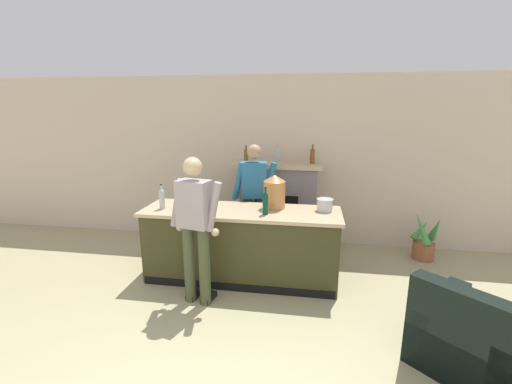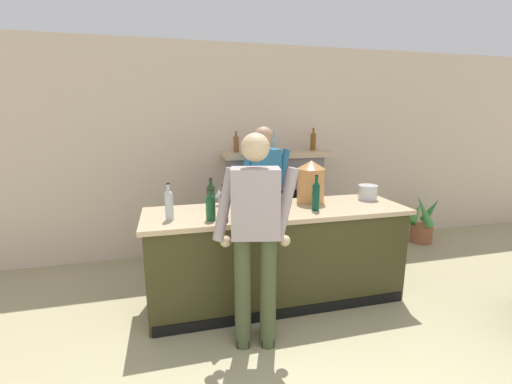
# 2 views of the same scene
# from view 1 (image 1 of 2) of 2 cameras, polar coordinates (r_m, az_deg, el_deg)

# --- Properties ---
(wall_back_panel) EXTENTS (12.00, 0.07, 2.75)m
(wall_back_panel) POSITION_cam_1_polar(r_m,az_deg,el_deg) (5.79, -1.64, 5.30)
(wall_back_panel) COLOR beige
(wall_back_panel) RESTS_ON ground_plane
(bar_counter) EXTENTS (2.55, 0.77, 0.96)m
(bar_counter) POSITION_cam_1_polar(r_m,az_deg,el_deg) (4.56, -2.46, -8.74)
(bar_counter) COLOR #3A371A
(bar_counter) RESTS_ON ground_plane
(fireplace_stone) EXTENTS (1.38, 0.52, 1.69)m
(fireplace_stone) POSITION_cam_1_polar(r_m,az_deg,el_deg) (5.60, 3.64, -2.02)
(fireplace_stone) COLOR gray
(fireplace_stone) RESTS_ON ground_plane
(armchair_black) EXTENTS (1.23, 1.24, 0.85)m
(armchair_black) POSITION_cam_1_polar(r_m,az_deg,el_deg) (3.73, 32.32, -20.28)
(armchair_black) COLOR black
(armchair_black) RESTS_ON ground_plane
(potted_plant_corner) EXTENTS (0.45, 0.47, 0.75)m
(potted_plant_corner) POSITION_cam_1_polar(r_m,az_deg,el_deg) (5.78, 26.27, -7.46)
(potted_plant_corner) COLOR #995939
(potted_plant_corner) RESTS_ON ground_plane
(person_customer) EXTENTS (0.65, 0.36, 1.72)m
(person_customer) POSITION_cam_1_polar(r_m,az_deg,el_deg) (3.91, -10.08, -5.49)
(person_customer) COLOR #434C2E
(person_customer) RESTS_ON ground_plane
(person_bartender) EXTENTS (0.65, 0.34, 1.73)m
(person_bartender) POSITION_cam_1_polar(r_m,az_deg,el_deg) (5.07, -0.31, -0.78)
(person_bartender) COLOR #343C46
(person_bartender) RESTS_ON ground_plane
(copper_dispenser) EXTENTS (0.29, 0.32, 0.44)m
(copper_dispenser) POSITION_cam_1_polar(r_m,az_deg,el_deg) (4.44, 3.09, 0.11)
(copper_dispenser) COLOR #BF7E44
(copper_dispenser) RESTS_ON bar_counter
(ice_bucket_steel) EXTENTS (0.21, 0.21, 0.16)m
(ice_bucket_steel) POSITION_cam_1_polar(r_m,az_deg,el_deg) (4.43, 11.39, -2.11)
(ice_bucket_steel) COLOR silver
(ice_bucket_steel) RESTS_ON bar_counter
(wine_bottle_burgundy_dark) EXTENTS (0.07, 0.07, 0.33)m
(wine_bottle_burgundy_dark) POSITION_cam_1_polar(r_m,az_deg,el_deg) (4.25, -10.88, -1.83)
(wine_bottle_burgundy_dark) COLOR #551422
(wine_bottle_burgundy_dark) RESTS_ON bar_counter
(wine_bottle_chardonnay_pale) EXTENTS (0.07, 0.07, 0.34)m
(wine_bottle_chardonnay_pale) POSITION_cam_1_polar(r_m,az_deg,el_deg) (4.18, 1.57, -1.76)
(wine_bottle_chardonnay_pale) COLOR #093D29
(wine_bottle_chardonnay_pale) RESTS_ON bar_counter
(wine_bottle_rose_blush) EXTENTS (0.08, 0.08, 0.27)m
(wine_bottle_rose_blush) POSITION_cam_1_polar(r_m,az_deg,el_deg) (4.36, -11.79, -1.73)
(wine_bottle_rose_blush) COLOR #194F2A
(wine_bottle_rose_blush) RESTS_ON bar_counter
(wine_bottle_port_short) EXTENTS (0.08, 0.08, 0.31)m
(wine_bottle_port_short) POSITION_cam_1_polar(r_m,az_deg,el_deg) (4.67, -9.67, -0.44)
(wine_bottle_port_short) COLOR #1E381B
(wine_bottle_port_short) RESTS_ON bar_counter
(wine_bottle_cabernet_heavy) EXTENTS (0.08, 0.08, 0.34)m
(wine_bottle_cabernet_heavy) POSITION_cam_1_polar(r_m,az_deg,el_deg) (4.29, -8.61, -1.45)
(wine_bottle_cabernet_heavy) COLOR #1A4120
(wine_bottle_cabernet_heavy) RESTS_ON bar_counter
(wine_bottle_riesling_slim) EXTENTS (0.07, 0.07, 0.33)m
(wine_bottle_riesling_slim) POSITION_cam_1_polar(r_m,az_deg,el_deg) (4.57, -15.42, -0.96)
(wine_bottle_riesling_slim) COLOR #B0BCC0
(wine_bottle_riesling_slim) RESTS_ON bar_counter
(wine_glass_by_dispenser) EXTENTS (0.08, 0.08, 0.16)m
(wine_glass_by_dispenser) POSITION_cam_1_polar(r_m,az_deg,el_deg) (4.36, -7.34, -1.72)
(wine_glass_by_dispenser) COLOR silver
(wine_glass_by_dispenser) RESTS_ON bar_counter
(wine_glass_near_bucket) EXTENTS (0.08, 0.08, 0.17)m
(wine_glass_near_bucket) POSITION_cam_1_polar(r_m,az_deg,el_deg) (4.75, -8.17, -0.34)
(wine_glass_near_bucket) COLOR silver
(wine_glass_near_bucket) RESTS_ON bar_counter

